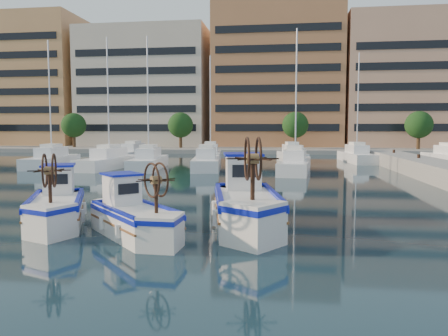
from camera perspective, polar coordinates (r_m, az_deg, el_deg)
ground at (r=15.01m, az=-1.62°, el=-8.22°), size 300.00×300.00×0.00m
waterfront at (r=80.11m, az=12.98°, el=10.37°), size 180.00×40.00×25.60m
yacht_marina at (r=42.82m, az=0.31°, el=1.11°), size 41.10×23.13×11.50m
fishing_boat_a at (r=17.01m, az=-21.01°, el=-4.44°), size 3.24×4.47×2.69m
fishing_boat_b at (r=14.52m, az=-11.77°, el=-5.99°), size 3.79×3.92×2.50m
fishing_boat_c at (r=15.54m, az=2.87°, el=-4.41°), size 2.96×5.33×3.23m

